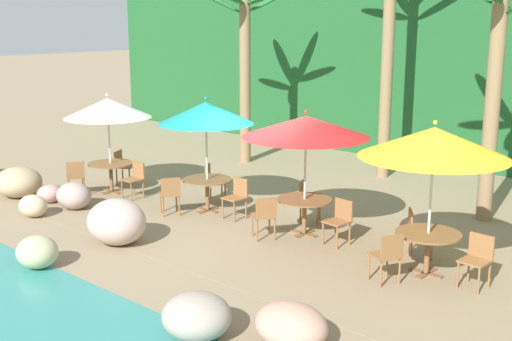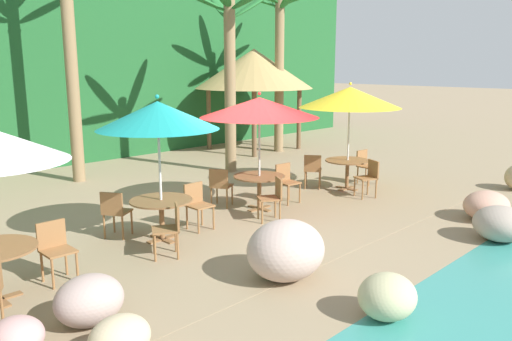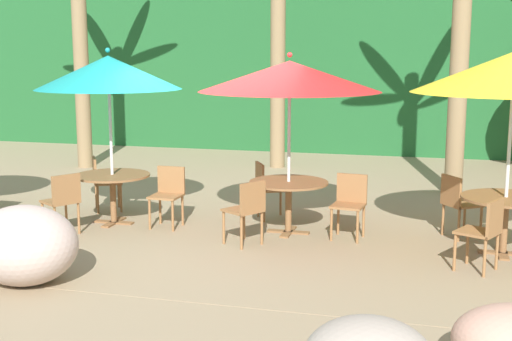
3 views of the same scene
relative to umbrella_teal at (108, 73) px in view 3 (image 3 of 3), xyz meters
name	(u,v)px [view 3 (image 3 of 3)]	position (x,y,z in m)	size (l,w,h in m)	color
ground_plane	(211,233)	(1.57, -0.16, -2.22)	(120.00, 120.00, 0.00)	#937F60
terrace_deck	(211,233)	(1.57, -0.16, -2.22)	(18.00, 5.20, 0.01)	#937F60
foliage_backdrop	(321,31)	(1.57, 8.84, 0.78)	(28.00, 2.40, 6.00)	#1E5628
umbrella_teal	(108,73)	(0.00, 0.00, 0.00)	(2.10, 2.10, 2.57)	silver
dining_table_teal	(113,183)	(0.00, 0.00, -1.61)	(1.10, 1.10, 0.74)	brown
chair_teal_seaward	(168,192)	(0.85, 0.06, -1.71)	(0.43, 0.44, 0.87)	olive
chair_teal_inland	(102,179)	(-0.52, 0.68, -1.71)	(0.58, 0.58, 0.87)	olive
chair_teal_left	(63,199)	(-0.37, -0.77, -1.71)	(0.58, 0.58, 0.87)	olive
umbrella_red	(290,76)	(2.62, 0.13, -0.03)	(2.49, 2.49, 2.51)	silver
dining_table_red	(289,190)	(2.62, 0.13, -1.61)	(1.10, 1.10, 0.74)	brown
chair_red_seaward	(350,201)	(3.47, 0.12, -1.71)	(0.47, 0.47, 0.87)	olive
chair_red_inland	(267,186)	(2.13, 0.83, -1.71)	(0.58, 0.57, 0.87)	olive
chair_red_left	(247,208)	(2.23, -0.63, -1.71)	(0.59, 0.58, 0.87)	olive
dining_table_yellow	(505,207)	(5.45, -0.17, -1.61)	(1.10, 1.10, 0.74)	brown
chair_yellow_inland	(457,201)	(4.89, 0.48, -1.71)	(0.59, 0.59, 0.87)	olive
chair_yellow_left	(485,229)	(5.16, -0.97, -1.71)	(0.57, 0.56, 0.87)	olive
palm_tree_nearest	(79,6)	(-2.86, 4.39, 1.21)	(3.23, 3.30, 5.14)	olive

